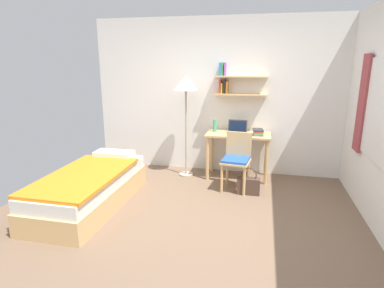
{
  "coord_description": "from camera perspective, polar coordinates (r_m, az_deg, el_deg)",
  "views": [
    {
      "loc": [
        0.7,
        -3.36,
        1.89
      ],
      "look_at": [
        -0.16,
        0.51,
        0.85
      ],
      "focal_mm": 29.7,
      "sensor_mm": 36.0,
      "label": 1
    }
  ],
  "objects": [
    {
      "name": "ground_plane",
      "position": [
        3.92,
        0.73,
        -14.14
      ],
      "size": [
        5.28,
        5.28,
        0.0
      ],
      "primitive_type": "plane",
      "color": "brown"
    },
    {
      "name": "laptop",
      "position": [
        5.24,
        8.13,
        2.58
      ],
      "size": [
        0.31,
        0.22,
        0.2
      ],
      "color": "#2D2D33",
      "rests_on": "desk"
    },
    {
      "name": "desk_chair",
      "position": [
        4.8,
        8.03,
        -2.5
      ],
      "size": [
        0.45,
        0.46,
        0.86
      ],
      "color": "tan",
      "rests_on": "ground_plane"
    },
    {
      "name": "handbag",
      "position": [
        4.74,
        10.1,
        -7.3
      ],
      "size": [
        0.33,
        0.13,
        0.41
      ],
      "color": "#4C382D",
      "rests_on": "ground_plane"
    },
    {
      "name": "book_stack",
      "position": [
        5.14,
        11.83,
        2.1
      ],
      "size": [
        0.19,
        0.23,
        0.09
      ],
      "color": "purple",
      "rests_on": "desk"
    },
    {
      "name": "wall_back",
      "position": [
        5.46,
        5.27,
        8.49
      ],
      "size": [
        4.4,
        0.27,
        2.6
      ],
      "color": "white",
      "rests_on": "ground_plane"
    },
    {
      "name": "water_bottle",
      "position": [
        5.29,
        4.13,
        3.34
      ],
      "size": [
        0.06,
        0.06,
        0.2
      ],
      "primitive_type": "cylinder",
      "color": "#42A87F",
      "rests_on": "desk"
    },
    {
      "name": "standing_lamp",
      "position": [
        5.15,
        -1.11,
        9.89
      ],
      "size": [
        0.39,
        0.39,
        1.66
      ],
      "color": "#B2A893",
      "rests_on": "ground_plane"
    },
    {
      "name": "bed",
      "position": [
        4.51,
        -17.83,
        -7.51
      ],
      "size": [
        0.86,
        1.95,
        0.54
      ],
      "color": "tan",
      "rests_on": "ground_plane"
    },
    {
      "name": "desk",
      "position": [
        5.24,
        8.27,
        0.28
      ],
      "size": [
        1.03,
        0.53,
        0.75
      ],
      "color": "tan",
      "rests_on": "ground_plane"
    }
  ]
}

